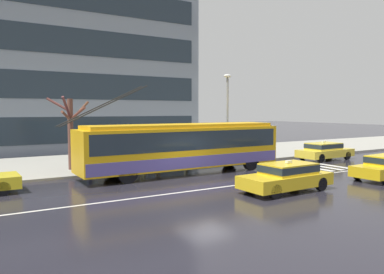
{
  "coord_description": "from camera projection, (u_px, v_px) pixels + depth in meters",
  "views": [
    {
      "loc": [
        -9.82,
        -15.43,
        3.64
      ],
      "look_at": [
        1.25,
        3.3,
        2.08
      ],
      "focal_mm": 34.62,
      "sensor_mm": 36.0,
      "label": 1
    }
  ],
  "objects": [
    {
      "name": "crosswalk_stripe_edge_near",
      "position": [
        295.0,
        168.0,
        23.58
      ],
      "size": [
        0.44,
        4.4,
        0.01
      ],
      "primitive_type": "cube",
      "color": "beige",
      "rests_on": "ground_plane"
    },
    {
      "name": "pedestrian_walking_past",
      "position": [
        89.0,
        153.0,
        21.45
      ],
      "size": [
        0.46,
        0.46,
        1.74
      ],
      "color": "#202848",
      "rests_on": "sidewalk_slab"
    },
    {
      "name": "bus_shelter",
      "position": [
        123.0,
        137.0,
        23.32
      ],
      "size": [
        4.0,
        1.69,
        2.45
      ],
      "color": "gray",
      "rests_on": "sidewalk_slab"
    },
    {
      "name": "crosswalk_stripe_center",
      "position": [
        315.0,
        165.0,
        24.49
      ],
      "size": [
        0.44,
        4.4,
        0.01
      ],
      "primitive_type": "cube",
      "color": "beige",
      "rests_on": "ground_plane"
    },
    {
      "name": "taxi_oncoming_near",
      "position": [
        287.0,
        176.0,
        16.67
      ],
      "size": [
        4.45,
        1.94,
        1.39
      ],
      "color": "gold",
      "rests_on": "ground_plane"
    },
    {
      "name": "street_tree_bare",
      "position": [
        70.0,
        128.0,
        21.8
      ],
      "size": [
        2.36,
        1.98,
        4.33
      ],
      "color": "brown",
      "rests_on": "sidewalk_slab"
    },
    {
      "name": "ground_plane",
      "position": [
        204.0,
        183.0,
        18.49
      ],
      "size": [
        160.0,
        160.0,
        0.0
      ],
      "primitive_type": "plane",
      "color": "#232129"
    },
    {
      "name": "pedestrian_waiting_by_pole",
      "position": [
        159.0,
        150.0,
        23.68
      ],
      "size": [
        0.5,
        0.5,
        1.61
      ],
      "color": "#474B45",
      "rests_on": "sidewalk_slab"
    },
    {
      "name": "taxi_ahead_of_bus",
      "position": [
        325.0,
        150.0,
        27.27
      ],
      "size": [
        4.51,
        1.94,
        1.39
      ],
      "color": "yellow",
      "rests_on": "ground_plane"
    },
    {
      "name": "lane_centre_line",
      "position": [
        218.0,
        188.0,
        17.46
      ],
      "size": [
        72.0,
        0.14,
        0.01
      ],
      "primitive_type": "cube",
      "color": "silver",
      "rests_on": "ground_plane"
    },
    {
      "name": "street_lamp",
      "position": [
        227.0,
        109.0,
        25.65
      ],
      "size": [
        0.6,
        0.32,
        6.0
      ],
      "color": "gray",
      "rests_on": "sidewalk_slab"
    },
    {
      "name": "pedestrian_approaching_curb",
      "position": [
        186.0,
        141.0,
        24.1
      ],
      "size": [
        1.08,
        1.08,
        1.93
      ],
      "color": "#46483C",
      "rests_on": "sidewalk_slab"
    },
    {
      "name": "sidewalk_slab",
      "position": [
        132.0,
        160.0,
        26.8
      ],
      "size": [
        80.0,
        10.0,
        0.14
      ],
      "primitive_type": "cube",
      "color": "gray",
      "rests_on": "ground_plane"
    },
    {
      "name": "trolleybus",
      "position": [
        184.0,
        146.0,
        21.31
      ],
      "size": [
        13.06,
        2.72,
        4.98
      ],
      "color": "gold",
      "rests_on": "ground_plane"
    },
    {
      "name": "crosswalk_stripe_inner_b",
      "position": [
        324.0,
        164.0,
        24.95
      ],
      "size": [
        0.44,
        4.4,
        0.01
      ],
      "primitive_type": "cube",
      "color": "beige",
      "rests_on": "ground_plane"
    },
    {
      "name": "pedestrian_at_shelter",
      "position": [
        144.0,
        142.0,
        22.31
      ],
      "size": [
        1.21,
        1.21,
        1.99
      ],
      "color": "#50563D",
      "rests_on": "sidewalk_slab"
    },
    {
      "name": "crosswalk_stripe_inner_a",
      "position": [
        305.0,
        166.0,
        24.04
      ],
      "size": [
        0.44,
        4.4,
        0.01
      ],
      "primitive_type": "cube",
      "color": "beige",
      "rests_on": "ground_plane"
    },
    {
      "name": "office_tower_corner_left",
      "position": [
        41.0,
        48.0,
        34.11
      ],
      "size": [
        28.05,
        10.87,
        18.83
      ],
      "color": "gray",
      "rests_on": "ground_plane"
    }
  ]
}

